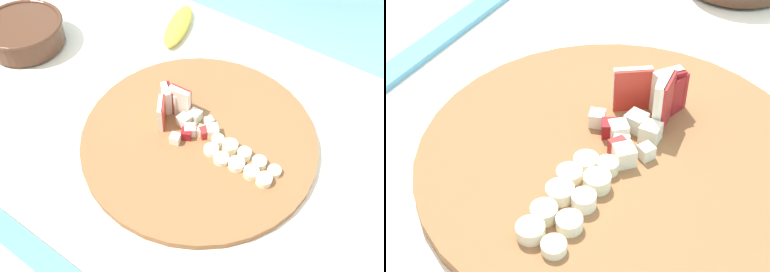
% 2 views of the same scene
% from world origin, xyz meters
% --- Properties ---
extents(cutting_board, '(0.44, 0.44, 0.02)m').
position_xyz_m(cutting_board, '(0.02, -0.01, 0.93)').
color(cutting_board, brown).
rests_on(cutting_board, tiled_countertop).
extents(apple_wedge_fan, '(0.07, 0.08, 0.06)m').
position_xyz_m(apple_wedge_fan, '(-0.06, 0.01, 0.97)').
color(apple_wedge_fan, '#B22D23').
rests_on(apple_wedge_fan, cutting_board).
extents(apple_dice_pile, '(0.09, 0.09, 0.02)m').
position_xyz_m(apple_dice_pile, '(0.00, -0.00, 0.95)').
color(apple_dice_pile, beige).
rests_on(apple_dice_pile, cutting_board).
extents(banana_slice_rows, '(0.14, 0.06, 0.02)m').
position_xyz_m(banana_slice_rows, '(0.11, -0.01, 0.95)').
color(banana_slice_rows, white).
rests_on(banana_slice_rows, cutting_board).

